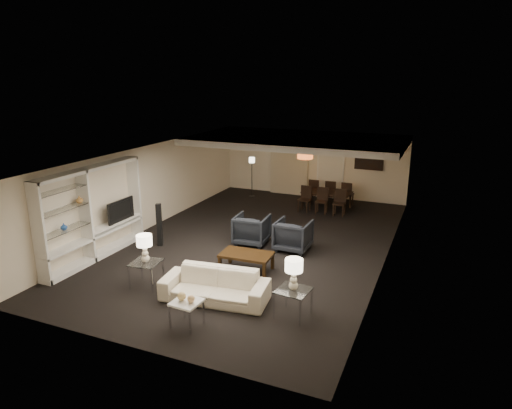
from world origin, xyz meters
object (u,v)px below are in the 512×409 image
object	(u,v)px
pendant_light	(305,155)
armchair_right	(293,235)
coffee_table	(246,262)
chair_fm	(331,192)
side_table_right	(293,303)
chair_nm	(322,201)
table_lamp_left	(145,249)
vase_amber	(79,199)
vase_blue	(64,227)
television	(118,210)
chair_nr	(339,203)
marble_table	(187,314)
side_table_left	(147,274)
chair_nl	(304,199)
floor_speaker	(159,225)
sofa	(215,286)
armchair_left	(252,229)
chair_fl	(315,190)
table_lamp_right	(294,275)
chair_fr	(348,194)
floor_lamp	(252,177)
dining_table	(326,200)

from	to	relation	value
pendant_light	armchair_right	size ratio (longest dim) A/B	0.58
coffee_table	chair_fm	distance (m)	6.53
side_table_right	chair_nm	world-z (taller)	chair_nm
table_lamp_left	vase_amber	bearing A→B (deg)	168.60
coffee_table	vase_blue	xyz separation A→B (m)	(-3.83, -1.73, 0.93)
television	chair_nr	xyz separation A→B (m)	(4.83, 5.10, -0.61)
armchair_right	chair_nr	world-z (taller)	chair_nr
marble_table	side_table_left	bearing A→B (deg)	147.09
marble_table	armchair_right	bearing A→B (deg)	82.23
pendant_light	chair_nl	bearing A→B (deg)	-65.97
armchair_right	floor_speaker	world-z (taller)	floor_speaker
floor_speaker	sofa	bearing A→B (deg)	-56.98
armchair_left	chair_fm	bearing A→B (deg)	-106.25
armchair_left	chair_nr	distance (m)	3.87
chair_nr	table_lamp_left	bearing A→B (deg)	-113.74
table_lamp_left	chair_fl	world-z (taller)	table_lamp_left
table_lamp_right	television	bearing A→B (deg)	162.75
chair_nr	side_table_right	bearing A→B (deg)	-86.27
chair_nm	chair_fr	size ratio (longest dim) A/B	1.00
armchair_right	chair_nl	bearing A→B (deg)	-76.20
coffee_table	chair_nl	bearing A→B (deg)	91.90
side_table_right	vase_blue	size ratio (longest dim) A/B	3.67
sofa	chair_nm	distance (m)	6.82
coffee_table	floor_speaker	xyz separation A→B (m)	(-2.84, 0.58, 0.38)
vase_amber	floor_lamp	bearing A→B (deg)	80.50
side_table_left	chair_fr	world-z (taller)	chair_fr
chair_nm	sofa	bearing A→B (deg)	-96.93
sofa	floor_lamp	world-z (taller)	floor_lamp
vase_blue	floor_lamp	xyz separation A→B (m)	(1.25, 8.03, -0.38)
chair_fl	floor_lamp	bearing A→B (deg)	5.12
side_table_left	floor_speaker	xyz separation A→B (m)	(-1.14, 2.18, 0.31)
table_lamp_left	floor_lamp	world-z (taller)	floor_lamp
table_lamp_right	vase_blue	xyz separation A→B (m)	(-5.53, -0.13, 0.26)
dining_table	coffee_table	bearing A→B (deg)	-92.19
side_table_right	television	size ratio (longest dim) A/B	0.61
table_lamp_left	chair_nr	bearing A→B (deg)	68.18
floor_lamp	side_table_left	bearing A→B (deg)	-83.61
pendant_light	sofa	world-z (taller)	pendant_light
armchair_left	chair_nm	size ratio (longest dim) A/B	1.05
floor_lamp	armchair_left	bearing A→B (deg)	-66.65
vase_amber	dining_table	size ratio (longest dim) A/B	0.11
marble_table	chair_fr	xyz separation A→B (m)	(1.03, 9.21, 0.18)
coffee_table	chair_fl	world-z (taller)	chair_fl
side_table_right	floor_lamp	size ratio (longest dim) A/B	0.40
side_table_right	dining_table	world-z (taller)	dining_table
armchair_left	marble_table	xyz separation A→B (m)	(0.60, -4.40, -0.16)
pendant_light	television	bearing A→B (deg)	-124.47
sofa	table_lamp_right	world-z (taller)	table_lamp_right
vase_amber	floor_lamp	world-z (taller)	vase_amber
chair_fl	side_table_right	bearing A→B (deg)	103.11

